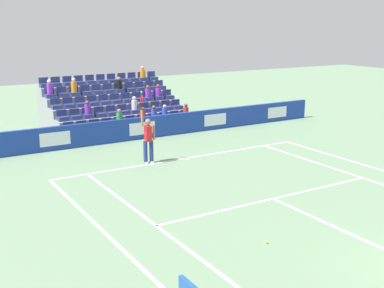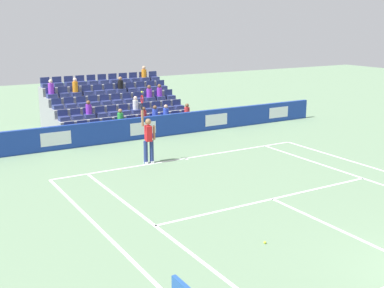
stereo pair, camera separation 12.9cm
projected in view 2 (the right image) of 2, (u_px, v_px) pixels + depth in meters
name	position (u px, v px, depth m)	size (l,w,h in m)	color
line_baseline	(185.00, 158.00, 20.15)	(10.97, 0.10, 0.01)	white
line_service	(273.00, 199.00, 15.57)	(8.23, 0.10, 0.01)	white
line_centre_service	(352.00, 236.00, 12.90)	(0.10, 6.40, 0.01)	white
line_singles_sideline_left	(163.00, 232.00, 13.15)	(0.10, 11.89, 0.01)	white
line_singles_sideline_right	(373.00, 182.00, 17.23)	(0.10, 11.89, 0.01)	white
line_doubles_sideline_left	(114.00, 243.00, 12.47)	(0.10, 11.89, 0.01)	white
line_centre_mark	(186.00, 159.00, 20.07)	(0.10, 0.20, 0.01)	white
sponsor_barrier	(142.00, 128.00, 23.41)	(20.59, 0.22, 1.04)	#193899
tennis_player	(148.00, 139.00, 19.26)	(0.51, 0.39, 2.85)	navy
stadium_stand	(114.00, 110.00, 26.31)	(6.82, 4.75, 2.94)	gray
loose_tennis_ball	(265.00, 242.00, 12.44)	(0.07, 0.07, 0.07)	#D1E533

